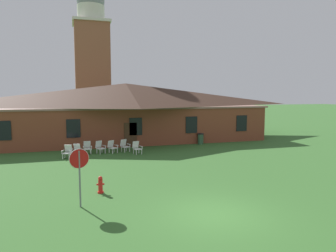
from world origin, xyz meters
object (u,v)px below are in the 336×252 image
(lawn_chair_far_side, at_px, (125,145))
(lawn_chair_under_eave, at_px, (137,147))
(trash_bin, at_px, (201,139))
(lawn_chair_left_end, at_px, (87,147))
(stop_sign, at_px, (79,166))
(lawn_chair_middle, at_px, (100,147))
(lawn_chair_near_door, at_px, (76,150))
(fire_hydrant, at_px, (100,185))
(lawn_chair_by_porch, at_px, (68,151))
(lawn_chair_right_end, at_px, (112,146))

(lawn_chair_far_side, distance_m, lawn_chair_under_eave, 1.42)
(trash_bin, bearing_deg, lawn_chair_left_end, -170.39)
(stop_sign, height_order, lawn_chair_far_side, stop_sign)
(lawn_chair_left_end, bearing_deg, lawn_chair_middle, -4.53)
(lawn_chair_far_side, bearing_deg, lawn_chair_middle, -174.86)
(lawn_chair_near_door, distance_m, fire_hydrant, 8.88)
(fire_hydrant, bearing_deg, lawn_chair_by_porch, 100.55)
(stop_sign, xyz_separation_m, fire_hydrant, (0.92, 1.58, -1.32))
(lawn_chair_left_end, distance_m, lawn_chair_far_side, 2.86)
(lawn_chair_near_door, xyz_separation_m, lawn_chair_far_side, (3.71, 1.11, 0.00))
(lawn_chair_near_door, height_order, lawn_chair_right_end, same)
(trash_bin, bearing_deg, lawn_chair_far_side, -167.42)
(lawn_chair_under_eave, xyz_separation_m, fire_hydrant, (-3.42, -8.72, -0.12))
(lawn_chair_right_end, relative_size, trash_bin, 0.98)
(lawn_chair_by_porch, xyz_separation_m, lawn_chair_middle, (2.35, 1.24, 0.00))
(lawn_chair_near_door, distance_m, lawn_chair_under_eave, 4.45)
(lawn_chair_by_porch, height_order, lawn_chair_right_end, same)
(lawn_chair_under_eave, height_order, trash_bin, trash_bin)
(lawn_chair_right_end, height_order, lawn_chair_under_eave, same)
(lawn_chair_near_door, bearing_deg, lawn_chair_by_porch, -151.46)
(lawn_chair_near_door, height_order, lawn_chair_left_end, same)
(trash_bin, bearing_deg, lawn_chair_middle, -168.97)
(lawn_chair_by_porch, xyz_separation_m, trash_bin, (11.42, 3.01, -0.00))
(stop_sign, bearing_deg, lawn_chair_left_end, 86.25)
(stop_sign, height_order, lawn_chair_left_end, stop_sign)
(stop_sign, relative_size, lawn_chair_middle, 2.50)
(trash_bin, bearing_deg, fire_hydrant, -130.48)
(lawn_chair_left_end, xyz_separation_m, lawn_chair_middle, (0.94, -0.07, 0.00))
(lawn_chair_by_porch, height_order, trash_bin, trash_bin)
(lawn_chair_middle, distance_m, trash_bin, 9.24)
(lawn_chair_far_side, relative_size, lawn_chair_under_eave, 1.00)
(stop_sign, xyz_separation_m, lawn_chair_right_end, (2.61, 11.27, -1.20))
(lawn_chair_under_eave, xyz_separation_m, trash_bin, (6.42, 2.81, -0.00))
(lawn_chair_under_eave, relative_size, trash_bin, 0.98)
(lawn_chair_left_end, bearing_deg, trash_bin, 9.61)
(lawn_chair_far_side, xyz_separation_m, trash_bin, (7.15, 1.60, -0.00))
(stop_sign, relative_size, lawn_chair_left_end, 2.50)
(lawn_chair_right_end, distance_m, trash_bin, 8.36)
(stop_sign, relative_size, lawn_chair_by_porch, 2.50)
(lawn_chair_under_eave, bearing_deg, lawn_chair_left_end, 162.77)
(lawn_chair_right_end, xyz_separation_m, trash_bin, (8.15, 1.83, -0.00))
(lawn_chair_left_end, distance_m, trash_bin, 10.16)
(lawn_chair_left_end, height_order, fire_hydrant, lawn_chair_left_end)
(lawn_chair_right_end, bearing_deg, lawn_chair_middle, 176.07)
(lawn_chair_far_side, height_order, trash_bin, trash_bin)
(lawn_chair_by_porch, relative_size, lawn_chair_under_eave, 1.00)
(lawn_chair_middle, bearing_deg, lawn_chair_left_end, 175.47)
(lawn_chair_under_eave, bearing_deg, trash_bin, 23.66)
(lawn_chair_middle, bearing_deg, lawn_chair_under_eave, -21.40)
(lawn_chair_under_eave, bearing_deg, lawn_chair_by_porch, -177.70)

